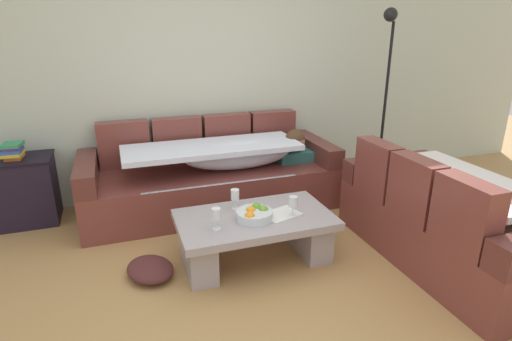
# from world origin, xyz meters

# --- Properties ---
(ground_plane) EXTENTS (14.00, 14.00, 0.00)m
(ground_plane) POSITION_xyz_m (0.00, 0.00, 0.00)
(ground_plane) COLOR #B0834C
(back_wall) EXTENTS (9.00, 0.10, 2.70)m
(back_wall) POSITION_xyz_m (0.00, 2.15, 1.35)
(back_wall) COLOR beige
(back_wall) RESTS_ON ground_plane
(couch_along_wall) EXTENTS (2.49, 0.92, 0.88)m
(couch_along_wall) POSITION_xyz_m (0.03, 1.63, 0.33)
(couch_along_wall) COLOR brown
(couch_along_wall) RESTS_ON ground_plane
(couch_near_window) EXTENTS (0.92, 1.76, 0.88)m
(couch_near_window) POSITION_xyz_m (1.51, 0.03, 0.33)
(couch_near_window) COLOR brown
(couch_near_window) RESTS_ON ground_plane
(coffee_table) EXTENTS (1.20, 0.68, 0.38)m
(coffee_table) POSITION_xyz_m (0.07, 0.51, 0.24)
(coffee_table) COLOR #A1979B
(coffee_table) RESTS_ON ground_plane
(fruit_bowl) EXTENTS (0.28, 0.28, 0.10)m
(fruit_bowl) POSITION_xyz_m (0.05, 0.46, 0.42)
(fruit_bowl) COLOR silver
(fruit_bowl) RESTS_ON coffee_table
(wine_glass_near_left) EXTENTS (0.07, 0.07, 0.17)m
(wine_glass_near_left) POSITION_xyz_m (-0.26, 0.39, 0.50)
(wine_glass_near_left) COLOR silver
(wine_glass_near_left) RESTS_ON coffee_table
(wine_glass_near_right) EXTENTS (0.07, 0.07, 0.17)m
(wine_glass_near_right) POSITION_xyz_m (0.35, 0.41, 0.50)
(wine_glass_near_right) COLOR silver
(wine_glass_near_right) RESTS_ON coffee_table
(wine_glass_far_back) EXTENTS (0.07, 0.07, 0.17)m
(wine_glass_far_back) POSITION_xyz_m (-0.03, 0.69, 0.50)
(wine_glass_far_back) COLOR silver
(wine_glass_far_back) RESTS_ON coffee_table
(open_magazine) EXTENTS (0.33, 0.28, 0.01)m
(open_magazine) POSITION_xyz_m (0.28, 0.46, 0.39)
(open_magazine) COLOR white
(open_magazine) RESTS_ON coffee_table
(side_cabinet) EXTENTS (0.72, 0.44, 0.64)m
(side_cabinet) POSITION_xyz_m (-1.82, 1.85, 0.32)
(side_cabinet) COLOR black
(side_cabinet) RESTS_ON ground_plane
(book_stack_on_cabinet) EXTENTS (0.19, 0.23, 0.14)m
(book_stack_on_cabinet) POSITION_xyz_m (-1.77, 1.85, 0.71)
(book_stack_on_cabinet) COLOR #B76623
(book_stack_on_cabinet) RESTS_ON side_cabinet
(floor_lamp) EXTENTS (0.33, 0.31, 1.95)m
(floor_lamp) POSITION_xyz_m (1.94, 1.57, 1.12)
(floor_lamp) COLOR black
(floor_lamp) RESTS_ON ground_plane
(crumpled_garment) EXTENTS (0.46, 0.50, 0.12)m
(crumpled_garment) POSITION_xyz_m (-0.74, 0.54, 0.06)
(crumpled_garment) COLOR #4C2323
(crumpled_garment) RESTS_ON ground_plane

